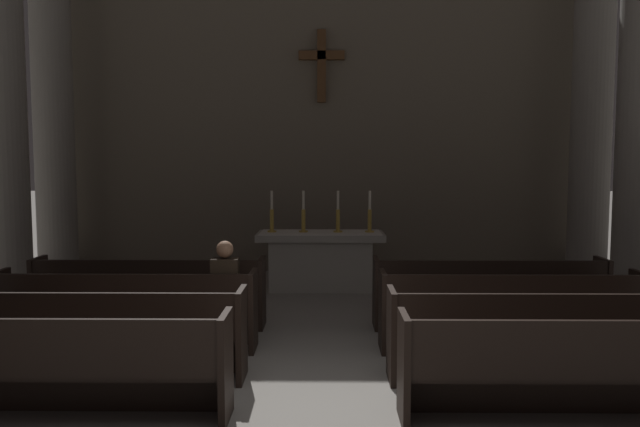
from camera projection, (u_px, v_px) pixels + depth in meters
ground_plane at (315, 420)px, 5.44m from camera, size 80.00×80.00×0.00m
pew_left_row_1 at (50, 367)px, 5.39m from camera, size 3.10×0.50×0.95m
pew_left_row_2 at (94, 334)px, 6.39m from camera, size 3.10×0.50×0.95m
pew_left_row_3 at (126, 310)px, 7.40m from camera, size 3.10×0.50×0.95m
pew_left_row_4 at (150, 292)px, 8.41m from camera, size 3.10×0.50×0.95m
pew_right_row_1 at (581, 369)px, 5.34m from camera, size 3.10×0.50×0.95m
pew_right_row_2 at (541, 336)px, 6.35m from camera, size 3.10×0.50×0.95m
pew_right_row_3 at (511, 311)px, 7.35m from camera, size 3.10×0.50×0.95m
pew_right_row_4 at (489, 293)px, 8.36m from camera, size 3.10×0.50×0.95m
column_left_third at (1, 91)px, 9.85m from camera, size 1.10×1.10×6.86m
column_left_fourth at (53, 102)px, 11.70m from camera, size 1.10×1.10×6.86m
column_right_fourth at (592, 101)px, 11.59m from camera, size 1.10×1.10×6.86m
altar at (321, 259)px, 10.87m from camera, size 2.20×0.90×1.01m
candlestick_outer_left at (272, 219)px, 10.82m from camera, size 0.16×0.16×0.72m
candlestick_inner_left at (303, 219)px, 10.82m from camera, size 0.16×0.16×0.72m
candlestick_inner_right at (338, 219)px, 10.81m from camera, size 0.16×0.16×0.72m
candlestick_outer_right at (370, 219)px, 10.80m from camera, size 0.16×0.16×0.72m
apse_with_cross at (322, 87)px, 12.54m from camera, size 11.27×0.42×7.46m
lone_worshipper at (227, 292)px, 7.41m from camera, size 0.32×0.43×1.32m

